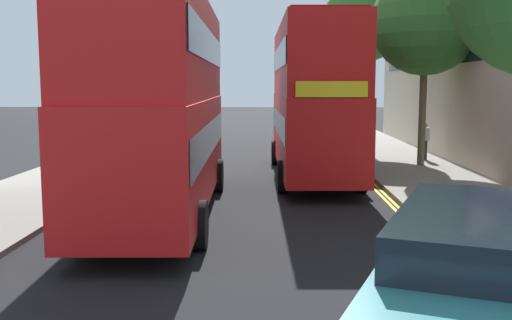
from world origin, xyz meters
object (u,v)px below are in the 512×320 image
at_px(double_decker_bus_oncoming, 312,95).
at_px(taxi_minivan, 481,316).
at_px(pedestrian_far, 425,141).
at_px(double_decker_bus_away, 162,100).

relative_size(double_decker_bus_oncoming, taxi_minivan, 2.11).
xyz_separation_m(double_decker_bus_oncoming, pedestrian_far, (5.24, 4.06, -2.04)).
bearing_deg(taxi_minivan, double_decker_bus_oncoming, 92.26).
bearing_deg(double_decker_bus_oncoming, double_decker_bus_away, -123.53).
xyz_separation_m(double_decker_bus_away, double_decker_bus_oncoming, (4.35, 6.57, 0.00)).
bearing_deg(double_decker_bus_away, pedestrian_far, 47.93).
xyz_separation_m(taxi_minivan, pedestrian_far, (4.61, 20.02, -0.08)).
relative_size(taxi_minivan, pedestrian_far, 3.19).
height_order(double_decker_bus_oncoming, taxi_minivan, double_decker_bus_oncoming).
bearing_deg(double_decker_bus_oncoming, taxi_minivan, -87.74).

